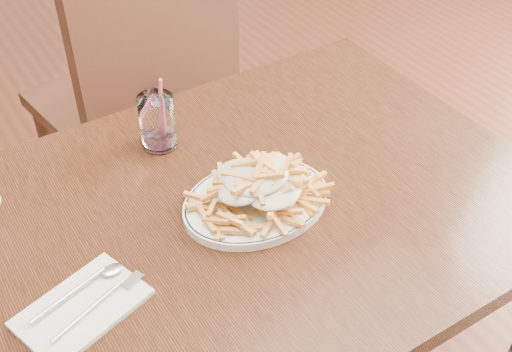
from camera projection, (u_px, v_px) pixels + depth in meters
table at (225, 243)px, 1.21m from camera, size 1.20×0.80×0.75m
chair_far at (143, 89)px, 1.79m from camera, size 0.53×0.53×1.02m
fries_plate at (256, 201)px, 1.17m from camera, size 0.34×0.31×0.02m
loaded_fries at (256, 182)px, 1.14m from camera, size 0.24×0.19×0.07m
napkin at (82, 308)px, 0.99m from camera, size 0.22×0.18×0.01m
cutlery at (80, 302)px, 0.99m from camera, size 0.19×0.13×0.01m
water_glass at (158, 125)px, 1.28m from camera, size 0.07×0.07×0.16m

